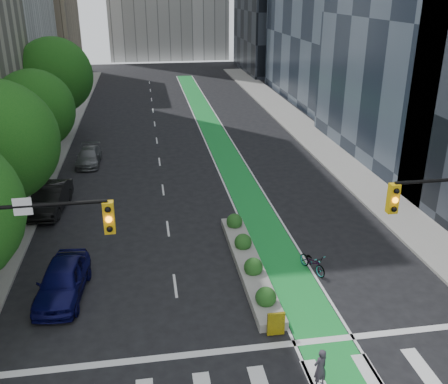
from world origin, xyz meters
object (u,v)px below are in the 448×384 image
object	(u,v)px
median_planter	(249,261)
bicycle	(313,262)
parked_car_left_far	(89,156)
cyclist	(320,368)
parked_car_left_mid	(50,198)
parked_car_left_near	(62,281)

from	to	relation	value
median_planter	bicycle	size ratio (longest dim) A/B	5.51
parked_car_left_far	median_planter	bearing A→B (deg)	-60.88
bicycle	cyclist	xyz separation A→B (m)	(-2.20, -7.31, 0.28)
parked_car_left_mid	parked_car_left_far	bearing A→B (deg)	85.80
bicycle	cyclist	size ratio (longest dim) A/B	1.21
median_planter	parked_car_left_far	distance (m)	19.60
cyclist	parked_car_left_far	size ratio (longest dim) A/B	0.36
median_planter	parked_car_left_far	size ratio (longest dim) A/B	2.42
parked_car_left_mid	parked_car_left_far	size ratio (longest dim) A/B	1.17
median_planter	parked_car_left_near	size ratio (longest dim) A/B	2.17
parked_car_left_near	parked_car_left_mid	distance (m)	9.92
bicycle	parked_car_left_near	xyz separation A→B (m)	(-11.67, -0.27, 0.32)
cyclist	parked_car_left_mid	xyz separation A→B (m)	(-11.50, 16.75, 0.05)
bicycle	parked_car_left_mid	bearing A→B (deg)	125.32
bicycle	parked_car_left_near	world-z (taller)	parked_car_left_near
median_planter	parked_car_left_near	xyz separation A→B (m)	(-8.67, -1.07, 0.43)
bicycle	parked_car_left_far	size ratio (longest dim) A/B	0.44
cyclist	parked_car_left_mid	distance (m)	20.32
median_planter	bicycle	bearing A→B (deg)	-14.88
median_planter	parked_car_left_far	xyz separation A→B (m)	(-9.14, 17.33, 0.24)
cyclist	parked_car_left_mid	size ratio (longest dim) A/B	0.31
median_planter	cyclist	distance (m)	8.16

